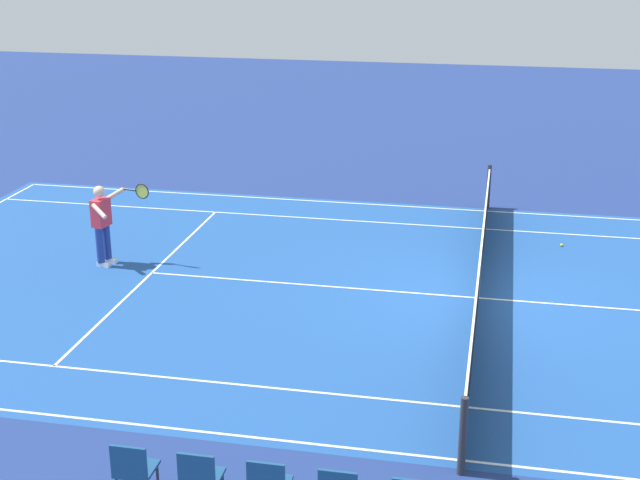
% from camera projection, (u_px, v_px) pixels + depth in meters
% --- Properties ---
extents(ground_plane, '(60.00, 60.00, 0.00)m').
position_uv_depth(ground_plane, '(478.00, 298.00, 16.76)').
color(ground_plane, navy).
extents(court_slab, '(24.20, 11.40, 0.00)m').
position_uv_depth(court_slab, '(478.00, 298.00, 16.76)').
color(court_slab, '#1E4C93').
rests_on(court_slab, ground_plane).
extents(court_line_markings, '(23.85, 11.05, 0.01)m').
position_uv_depth(court_line_markings, '(478.00, 298.00, 16.76)').
color(court_line_markings, white).
rests_on(court_line_markings, ground_plane).
extents(tennis_net, '(0.10, 11.70, 1.08)m').
position_uv_depth(tennis_net, '(480.00, 273.00, 16.60)').
color(tennis_net, '#2D2D33').
rests_on(tennis_net, ground_plane).
extents(tennis_player_near, '(1.14, 0.76, 1.70)m').
position_uv_depth(tennis_player_near, '(103.00, 221.00, 18.13)').
color(tennis_player_near, navy).
rests_on(tennis_player_near, ground_plane).
extents(tennis_ball, '(0.07, 0.07, 0.07)m').
position_uv_depth(tennis_ball, '(562.00, 245.00, 19.44)').
color(tennis_ball, '#CCE01E').
rests_on(tennis_ball, ground_plane).
extents(spectator_chair_4, '(0.44, 0.44, 0.88)m').
position_uv_depth(spectator_chair_4, '(200.00, 476.00, 10.43)').
color(spectator_chair_4, '#38383D').
rests_on(spectator_chair_4, ground_plane).
extents(spectator_chair_5, '(0.44, 0.44, 0.88)m').
position_uv_depth(spectator_chair_5, '(133.00, 468.00, 10.58)').
color(spectator_chair_5, '#38383D').
rests_on(spectator_chair_5, ground_plane).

